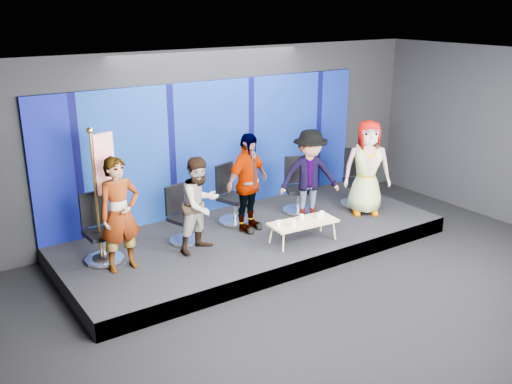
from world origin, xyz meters
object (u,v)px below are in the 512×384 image
panelist_c (248,183)px  coffee_table (303,223)px  chair_a (101,239)px  flag_stand (102,192)px  mug_a (278,223)px  chair_c (232,203)px  mug_b (293,223)px  panelist_d (310,176)px  panelist_b (200,204)px  chair_e (356,187)px  chair_b (183,224)px  panelist_a (120,214)px  panelist_e (367,168)px  chair_d (297,194)px  mug_c (302,217)px  mug_e (322,214)px  mug_d (319,216)px

panelist_c → coffee_table: (0.52, -0.99, -0.57)m
chair_a → flag_stand: flag_stand is taller
chair_a → mug_a: chair_a is taller
chair_c → mug_b: 1.59m
panelist_d → coffee_table: (-0.75, -0.78, -0.54)m
panelist_b → flag_stand: flag_stand is taller
panelist_b → mug_a: size_ratio=17.58×
chair_c → coffee_table: chair_c is taller
coffee_table → mug_a: (-0.48, 0.08, 0.08)m
chair_e → flag_stand: 5.31m
chair_b → panelist_a: bearing=-177.7°
panelist_b → panelist_e: panelist_e is taller
chair_d → chair_b: bearing=-154.8°
panelist_b → mug_c: panelist_b is taller
panelist_b → mug_e: size_ratio=17.08×
mug_b → chair_a: bearing=156.3°
panelist_a → mug_b: panelist_a is taller
chair_a → panelist_a: (0.17, -0.48, 0.54)m
chair_b → chair_e: 3.88m
panelist_a → flag_stand: (-0.10, 0.44, 0.27)m
chair_e → chair_a: bearing=-151.7°
panelist_b → chair_e: (3.77, 0.22, -0.44)m
chair_a → mug_d: chair_a is taller
panelist_e → mug_c: panelist_e is taller
chair_d → mug_c: (-0.83, -1.19, 0.06)m
panelist_e → mug_b: 2.30m
chair_b → mug_c: 2.10m
chair_c → coffee_table: size_ratio=0.90×
panelist_e → panelist_c: bearing=-161.0°
mug_a → coffee_table: bearing=-9.5°
mug_a → mug_c: 0.51m
mug_a → panelist_e: bearing=8.5°
chair_a → chair_c: 2.68m
mug_c → mug_d: (0.30, -0.12, -0.00)m
panelist_e → mug_c: (-1.88, -0.36, -0.52)m
panelist_a → chair_b: 1.47m
panelist_a → coffee_table: 3.17m
coffee_table → mug_e: size_ratio=13.08×
panelist_b → mug_b: bearing=-45.3°
chair_a → chair_b: size_ratio=1.12×
chair_a → chair_e: chair_e is taller
chair_d → flag_stand: flag_stand is taller
mug_a → flag_stand: flag_stand is taller
chair_e → mug_b: (-2.38, -0.98, 0.05)m
panelist_c → mug_b: (0.25, -1.06, -0.49)m
chair_b → panelist_c: size_ratio=0.55×
chair_b → mug_c: bearing=-48.2°
chair_e → mug_e: chair_e is taller
panelist_c → mug_a: 1.03m
mug_c → mug_a: bearing=-179.8°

